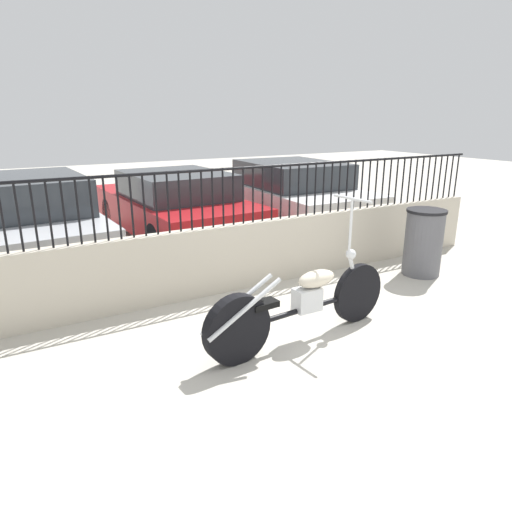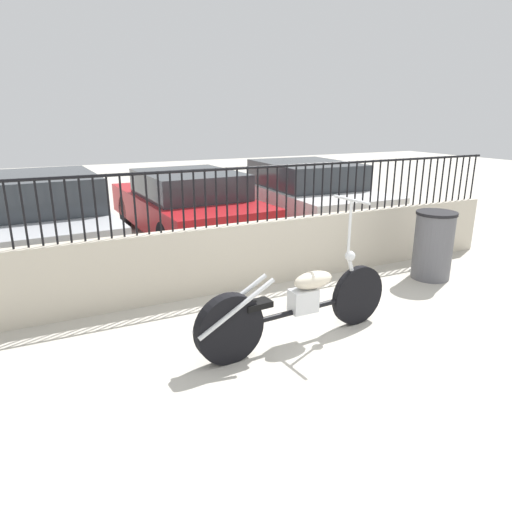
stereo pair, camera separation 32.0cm
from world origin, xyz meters
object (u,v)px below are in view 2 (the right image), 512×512
motorcycle_black (289,307)px  car_white (301,194)px  car_red (187,204)px  car_silver (43,217)px  trash_bin (433,245)px

motorcycle_black → car_white: size_ratio=0.51×
car_red → motorcycle_black: bearing=172.0°
car_red → car_white: bearing=-97.0°
motorcycle_black → car_silver: size_ratio=0.53×
car_silver → car_red: bearing=-84.6°
car_silver → motorcycle_black: bearing=-156.8°
car_silver → car_white: 4.91m
motorcycle_black → car_red: (0.43, 4.59, 0.24)m
motorcycle_black → car_white: motorcycle_black is taller
trash_bin → car_red: size_ratio=0.22×
car_red → car_white: size_ratio=0.97×
trash_bin → car_silver: (-4.89, 3.42, 0.21)m
car_red → car_white: 2.42m
trash_bin → car_silver: size_ratio=0.22×
trash_bin → car_silver: bearing=145.0°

